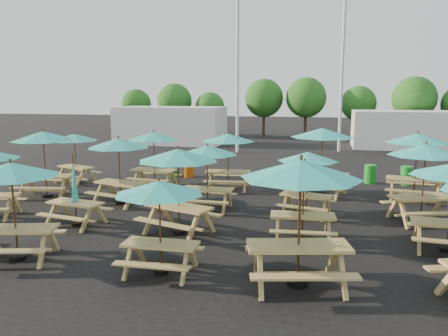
% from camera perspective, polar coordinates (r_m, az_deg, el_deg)
% --- Properties ---
extents(ground, '(120.00, 120.00, 0.00)m').
position_cam_1_polar(ground, '(14.75, -1.32, -5.17)').
color(ground, black).
rests_on(ground, ground).
extents(picnic_unit_2, '(2.63, 2.63, 2.46)m').
position_cam_1_polar(picnic_unit_2, '(17.17, -22.55, 3.44)').
color(picnic_unit_2, tan).
rests_on(picnic_unit_2, ground).
extents(picnic_unit_3, '(2.50, 2.50, 2.13)m').
position_cam_1_polar(picnic_unit_3, '(19.60, -18.96, 3.48)').
color(picnic_unit_3, tan).
rests_on(picnic_unit_3, ground).
extents(picnic_unit_4, '(2.59, 2.59, 2.29)m').
position_cam_1_polar(picnic_unit_4, '(10.83, -26.04, -0.83)').
color(picnic_unit_4, tan).
rests_on(picnic_unit_4, ground).
extents(picnic_unit_5, '(1.86, 1.69, 2.09)m').
position_cam_1_polar(picnic_unit_5, '(13.30, -18.89, -3.54)').
color(picnic_unit_5, tan).
rests_on(picnic_unit_5, ground).
extents(picnic_unit_6, '(2.60, 2.60, 2.31)m').
position_cam_1_polar(picnic_unit_6, '(15.29, -13.61, 2.72)').
color(picnic_unit_6, tan).
rests_on(picnic_unit_6, ground).
extents(picnic_unit_7, '(2.26, 2.26, 2.30)m').
position_cam_1_polar(picnic_unit_7, '(17.72, -9.18, 3.76)').
color(picnic_unit_7, tan).
rests_on(picnic_unit_7, ground).
extents(picnic_unit_8, '(1.90, 1.90, 2.03)m').
position_cam_1_polar(picnic_unit_8, '(9.12, -8.46, -3.22)').
color(picnic_unit_8, tan).
rests_on(picnic_unit_8, ground).
extents(picnic_unit_9, '(2.74, 2.74, 2.36)m').
position_cam_1_polar(picnic_unit_9, '(11.67, -6.03, 1.08)').
color(picnic_unit_9, tan).
rests_on(picnic_unit_9, ground).
extents(picnic_unit_10, '(2.00, 2.00, 2.15)m').
position_cam_1_polar(picnic_unit_10, '(14.14, -2.19, 1.89)').
color(picnic_unit_10, tan).
rests_on(picnic_unit_10, ground).
extents(picnic_unit_11, '(2.31, 2.31, 2.26)m').
position_cam_1_polar(picnic_unit_11, '(17.15, 0.55, 3.59)').
color(picnic_unit_11, tan).
rests_on(picnic_unit_11, ground).
extents(picnic_unit_12, '(2.83, 2.83, 2.56)m').
position_cam_1_polar(picnic_unit_12, '(8.47, 9.98, -1.06)').
color(picnic_unit_12, tan).
rests_on(picnic_unit_12, ground).
extents(picnic_unit_13, '(2.09, 2.09, 2.11)m').
position_cam_1_polar(picnic_unit_13, '(11.25, 10.43, -0.45)').
color(picnic_unit_13, tan).
rests_on(picnic_unit_13, ground).
extents(picnic_unit_14, '(2.23, 2.23, 2.03)m').
position_cam_1_polar(picnic_unit_14, '(13.68, 10.90, 1.03)').
color(picnic_unit_14, tan).
rests_on(picnic_unit_14, ground).
extents(picnic_unit_15, '(2.92, 2.92, 2.55)m').
position_cam_1_polar(picnic_unit_15, '(16.69, 12.71, 4.05)').
color(picnic_unit_15, tan).
rests_on(picnic_unit_15, ground).
extents(picnic_unit_18, '(2.74, 2.74, 2.36)m').
position_cam_1_polar(picnic_unit_18, '(13.95, 24.84, 1.63)').
color(picnic_unit_18, tan).
rests_on(picnic_unit_18, ground).
extents(picnic_unit_19, '(2.57, 2.57, 2.44)m').
position_cam_1_polar(picnic_unit_19, '(16.72, 23.95, 3.14)').
color(picnic_unit_19, tan).
rests_on(picnic_unit_19, ground).
extents(waste_bin_0, '(0.49, 0.49, 0.80)m').
position_cam_1_polar(waste_bin_0, '(20.38, -6.60, 0.05)').
color(waste_bin_0, '#1B9424').
rests_on(waste_bin_0, ground).
extents(waste_bin_1, '(0.49, 0.49, 0.80)m').
position_cam_1_polar(waste_bin_1, '(20.12, -4.65, -0.04)').
color(waste_bin_1, '#D3560C').
rests_on(waste_bin_1, ground).
extents(waste_bin_2, '(0.49, 0.49, 0.80)m').
position_cam_1_polar(waste_bin_2, '(19.73, 10.55, -0.36)').
color(waste_bin_2, '#D3560C').
rests_on(waste_bin_2, ground).
extents(waste_bin_3, '(0.49, 0.49, 0.80)m').
position_cam_1_polar(waste_bin_3, '(19.63, 18.55, -0.75)').
color(waste_bin_3, '#1B9424').
rests_on(waste_bin_3, ground).
extents(waste_bin_4, '(0.49, 0.49, 0.80)m').
position_cam_1_polar(waste_bin_4, '(19.77, 22.74, -0.94)').
color(waste_bin_4, '#1B9424').
rests_on(waste_bin_4, ground).
extents(mast_0, '(0.20, 0.20, 12.00)m').
position_cam_1_polar(mast_0, '(28.45, 1.79, 14.14)').
color(mast_0, silver).
rests_on(mast_0, ground).
extents(mast_1, '(0.20, 0.20, 12.00)m').
position_cam_1_polar(mast_1, '(29.91, 15.24, 13.59)').
color(mast_1, silver).
rests_on(mast_1, ground).
extents(event_tent_0, '(8.00, 4.00, 2.80)m').
position_cam_1_polar(event_tent_0, '(33.93, -6.95, 5.57)').
color(event_tent_0, silver).
rests_on(event_tent_0, ground).
extents(event_tent_1, '(7.00, 4.00, 2.60)m').
position_cam_1_polar(event_tent_1, '(33.36, 22.46, 4.67)').
color(event_tent_1, silver).
rests_on(event_tent_1, ground).
extents(tree_0, '(2.80, 2.80, 4.24)m').
position_cam_1_polar(tree_0, '(42.86, -11.38, 8.21)').
color(tree_0, '#382314').
rests_on(tree_0, ground).
extents(tree_1, '(3.11, 3.11, 4.72)m').
position_cam_1_polar(tree_1, '(39.99, -6.47, 8.70)').
color(tree_1, '#382314').
rests_on(tree_1, ground).
extents(tree_2, '(2.59, 2.59, 3.93)m').
position_cam_1_polar(tree_2, '(38.78, -1.86, 7.95)').
color(tree_2, '#382314').
rests_on(tree_2, ground).
extents(tree_3, '(3.36, 3.36, 5.09)m').
position_cam_1_polar(tree_3, '(38.89, 5.25, 9.08)').
color(tree_3, '#382314').
rests_on(tree_3, ground).
extents(tree_4, '(3.41, 3.41, 5.17)m').
position_cam_1_polar(tree_4, '(38.11, 10.67, 9.02)').
color(tree_4, '#382314').
rests_on(tree_4, ground).
extents(tree_5, '(2.94, 2.94, 4.45)m').
position_cam_1_polar(tree_5, '(38.59, 17.16, 8.04)').
color(tree_5, '#382314').
rests_on(tree_5, ground).
extents(tree_6, '(3.38, 3.38, 5.13)m').
position_cam_1_polar(tree_6, '(37.32, 23.60, 8.33)').
color(tree_6, '#382314').
rests_on(tree_6, ground).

